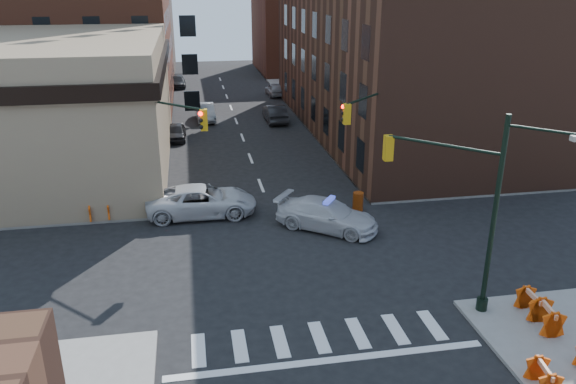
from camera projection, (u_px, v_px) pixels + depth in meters
name	position (u px, v px, depth m)	size (l,w,h in m)	color
ground	(288.00, 255.00, 27.33)	(140.00, 140.00, 0.00)	black
sidewalk_ne	(443.00, 101.00, 61.19)	(34.00, 54.50, 0.15)	gray
bank_building	(0.00, 106.00, 38.12)	(22.00, 22.00, 9.00)	#857457
commercial_row_ne	(392.00, 49.00, 47.66)	(14.00, 34.00, 14.00)	#4C2B1E
filler_nw	(99.00, 14.00, 78.90)	(20.00, 18.00, 16.00)	brown
filler_ne	(313.00, 28.00, 80.84)	(16.00, 16.00, 12.00)	brown
signal_pole_se	(467.00, 201.00, 21.59)	(5.40, 5.27, 8.00)	black
signal_pole_nw	(162.00, 145.00, 29.73)	(3.58, 3.67, 8.00)	black
signal_pole_ne	(373.00, 135.00, 31.66)	(3.67, 3.58, 8.00)	black
tree_ne_near	(319.00, 85.00, 51.23)	(3.00, 3.00, 4.85)	black
tree_ne_far	(302.00, 72.00, 58.59)	(3.00, 3.00, 4.85)	black
police_car	(327.00, 215.00, 29.95)	(2.25, 5.54, 1.61)	silver
pickup	(202.00, 201.00, 31.71)	(2.85, 6.18, 1.72)	silver
parked_car_wnear	(176.00, 132.00, 46.69)	(1.56, 3.89, 1.32)	black
parked_car_wfar	(205.00, 112.00, 53.04)	(1.66, 4.75, 1.57)	gray
parked_car_wdeep	(178.00, 82.00, 69.46)	(1.88, 4.63, 1.34)	black
parked_car_enear	(275.00, 113.00, 52.54)	(1.72, 4.93, 1.63)	black
parked_car_efar	(275.00, 89.00, 64.34)	(1.74, 4.33, 1.47)	#95979D
pedestrian_a	(156.00, 191.00, 32.75)	(0.62, 0.41, 1.71)	black
pedestrian_b	(109.00, 194.00, 32.25)	(0.86, 0.67, 1.77)	black
pedestrian_c	(89.00, 185.00, 33.47)	(1.11, 0.46, 1.90)	#202530
barrel_road	(358.00, 201.00, 32.46)	(0.61, 0.61, 1.09)	red
barrel_bank	(211.00, 207.00, 31.73)	(0.59, 0.59, 1.05)	#D6670A
barricade_se_a	(547.00, 318.00, 21.12)	(1.37, 0.68, 1.03)	#D34309
barricade_se_b	(531.00, 304.00, 22.05)	(1.29, 0.65, 0.97)	#C25009
barricade_se_c	(543.00, 378.00, 18.04)	(1.21, 0.61, 0.91)	#D74F0A
barricade_nw_a	(100.00, 212.00, 30.79)	(1.29, 0.64, 0.97)	#E94F0A
barricade_nw_b	(122.00, 196.00, 33.05)	(1.27, 0.63, 0.95)	#C46409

